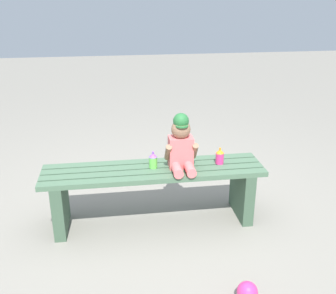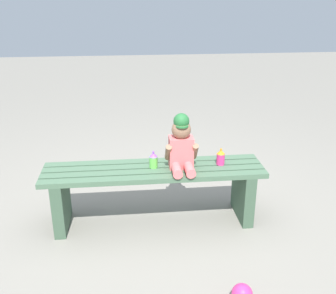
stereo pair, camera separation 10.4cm
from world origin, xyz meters
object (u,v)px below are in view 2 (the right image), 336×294
park_bench (154,186)px  child_figure (181,145)px  toy_ball (242,294)px  sippy_cup_left (153,160)px  sippy_cup_right (221,157)px

park_bench → child_figure: child_figure is taller
child_figure → toy_ball: bearing=-75.5°
sippy_cup_left → sippy_cup_right: (0.49, 0.00, 0.00)m
park_bench → child_figure: 0.37m
child_figure → sippy_cup_right: bearing=6.2°
child_figure → sippy_cup_right: (0.30, 0.03, -0.12)m
park_bench → sippy_cup_right: 0.53m
child_figure → sippy_cup_left: bearing=170.7°
child_figure → sippy_cup_right: 0.32m
sippy_cup_left → toy_ball: 1.10m
sippy_cup_left → sippy_cup_right: same height
park_bench → sippy_cup_left: (-0.00, 0.02, 0.20)m
park_bench → child_figure: (0.20, -0.02, 0.32)m
child_figure → sippy_cup_left: (-0.20, 0.03, -0.12)m
park_bench → toy_ball: park_bench is taller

